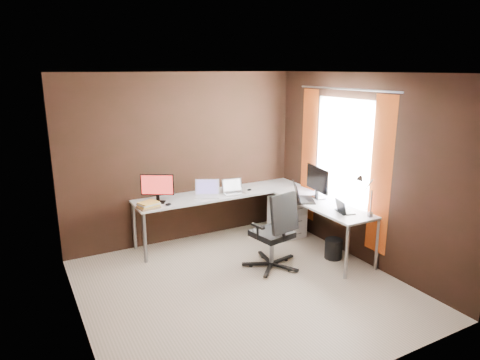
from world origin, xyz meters
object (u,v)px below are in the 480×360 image
at_px(drawer_pedestal, 287,216).
at_px(office_chair, 274,246).
at_px(wastebasket, 333,249).
at_px(monitor_left, 157,187).
at_px(laptop_black_big, 301,197).
at_px(desk_lamp, 365,191).
at_px(monitor_right, 318,180).
at_px(laptop_white, 207,193).
at_px(laptop_black_small, 343,209).
at_px(book_stack, 149,205).
at_px(laptop_silver, 233,190).

xyz_separation_m(drawer_pedestal, office_chair, (-0.81, -0.87, 0.01)).
distance_m(drawer_pedestal, wastebasket, 1.04).
xyz_separation_m(monitor_left, laptop_black_big, (1.81, -0.89, -0.17)).
relative_size(drawer_pedestal, desk_lamp, 1.14).
bearing_deg(desk_lamp, laptop_black_big, 84.00).
height_order(desk_lamp, office_chair, desk_lamp).
height_order(monitor_right, laptop_black_big, monitor_right).
relative_size(desk_lamp, wastebasket, 1.91).
xyz_separation_m(laptop_white, laptop_black_small, (1.25, -1.51, -0.01)).
relative_size(drawer_pedestal, office_chair, 0.57).
bearing_deg(laptop_black_small, laptop_black_big, 28.01).
relative_size(monitor_right, book_stack, 1.84).
distance_m(laptop_black_big, wastebasket, 0.84).
relative_size(laptop_black_small, book_stack, 0.93).
bearing_deg(office_chair, wastebasket, -20.30).
bearing_deg(wastebasket, laptop_black_big, 112.83).
distance_m(drawer_pedestal, laptop_black_big, 0.73).
xyz_separation_m(laptop_black_small, desk_lamp, (0.12, -0.23, 0.29)).
bearing_deg(office_chair, book_stack, 131.84).
bearing_deg(laptop_black_big, book_stack, 98.39).
height_order(drawer_pedestal, laptop_silver, laptop_silver).
bearing_deg(laptop_black_small, office_chair, 81.63).
xyz_separation_m(laptop_white, desk_lamp, (1.38, -1.74, 0.28)).
bearing_deg(wastebasket, drawer_pedestal, 93.89).
height_order(monitor_right, laptop_black_small, monitor_right).
relative_size(monitor_right, laptop_silver, 1.65).
height_order(laptop_white, office_chair, office_chair).
relative_size(laptop_black_big, office_chair, 0.46).
relative_size(laptop_silver, book_stack, 1.12).
bearing_deg(laptop_black_small, wastebasket, 2.50).
bearing_deg(laptop_silver, laptop_black_small, -52.12).
bearing_deg(desk_lamp, wastebasket, 77.81).
distance_m(monitor_right, laptop_black_big, 0.34).
xyz_separation_m(monitor_right, book_stack, (-2.27, 0.72, -0.22)).
height_order(laptop_silver, book_stack, laptop_silver).
height_order(laptop_silver, laptop_black_big, laptop_black_big).
xyz_separation_m(desk_lamp, wastebasket, (-0.09, 0.41, -0.92)).
height_order(laptop_silver, wastebasket, laptop_silver).
bearing_deg(desk_lamp, monitor_left, 115.41).
distance_m(book_stack, wastebasket, 2.59).
bearing_deg(wastebasket, monitor_right, 82.86).
distance_m(laptop_black_small, office_chair, 1.02).
xyz_separation_m(drawer_pedestal, monitor_right, (0.13, -0.54, 0.69)).
height_order(book_stack, wastebasket, book_stack).
distance_m(monitor_right, laptop_black_small, 0.71).
xyz_separation_m(laptop_white, book_stack, (-0.92, -0.13, -0.01)).
relative_size(office_chair, wastebasket, 3.78).
xyz_separation_m(monitor_right, laptop_white, (-1.35, 0.85, -0.21)).
bearing_deg(laptop_black_small, laptop_white, 53.34).
relative_size(laptop_white, laptop_black_big, 0.89).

